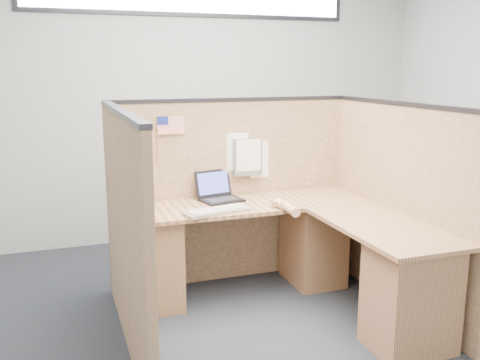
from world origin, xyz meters
name	(u,v)px	position (x,y,z in m)	size (l,w,h in m)	color
floor	(279,328)	(0.00, 0.00, 0.00)	(5.00, 5.00, 0.00)	black
wall_back	(193,104)	(0.00, 2.25, 1.40)	(5.00, 5.00, 0.00)	#AFB1B5
cubicle_partitions	(257,206)	(0.00, 0.43, 0.77)	(2.06, 1.83, 1.53)	brown
l_desk	(287,258)	(0.18, 0.29, 0.39)	(1.95, 1.75, 0.73)	brown
laptop	(219,193)	(-0.16, 0.85, 0.79)	(0.35, 0.36, 0.22)	black
keyboard	(217,211)	(-0.30, 0.48, 0.75)	(0.51, 0.25, 0.03)	gray
mouse	(278,204)	(0.19, 0.48, 0.75)	(0.10, 0.06, 0.04)	silver
hand_forearm	(287,207)	(0.20, 0.35, 0.77)	(0.10, 0.36, 0.08)	tan
blue_poster	(124,134)	(-0.88, 0.97, 1.28)	(0.20, 0.00, 0.26)	navy
american_flag	(168,127)	(-0.54, 0.96, 1.32)	(0.22, 0.01, 0.38)	olive
file_holder	(247,157)	(0.11, 0.94, 1.05)	(0.24, 0.05, 0.31)	slate
paper_left	(234,152)	(0.00, 0.97, 1.09)	(0.24, 0.00, 0.31)	white
paper_right	(263,159)	(0.26, 0.97, 1.01)	(0.24, 0.00, 0.31)	white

